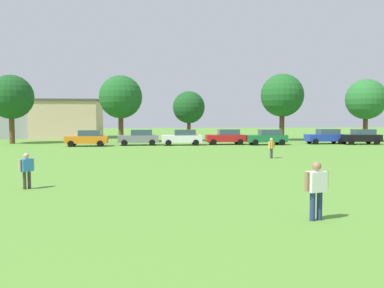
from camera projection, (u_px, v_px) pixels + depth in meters
The scene contains 18 objects.
ground_plane at pixel (136, 158), 31.72m from camera, with size 160.00×160.00×0.00m, color #568C33.
adult_bystander at pixel (316, 186), 12.69m from camera, with size 0.82×0.48×1.78m.
bystander_near_trees at pixel (271, 146), 31.47m from camera, with size 0.52×0.59×1.51m.
bystander_midfield at pixel (27, 168), 18.21m from camera, with size 0.55×0.59×1.56m.
parked_car_orange_0 at pixel (87, 138), 43.95m from camera, with size 4.30×2.02×1.68m.
parked_car_gray_1 at pixel (139, 137), 45.53m from camera, with size 4.30×2.02×1.68m.
parked_car_white_2 at pixel (182, 137), 45.57m from camera, with size 4.30×2.02×1.68m.
parked_car_red_3 at pixel (226, 137), 46.61m from camera, with size 4.30×2.02×1.68m.
parked_car_green_4 at pixel (267, 137), 46.12m from camera, with size 4.30×2.02×1.68m.
parked_car_blue_5 at pixel (326, 136), 47.74m from camera, with size 4.30×2.02×1.68m.
parked_car_black_6 at pixel (361, 137), 47.00m from camera, with size 4.30×2.02×1.68m.
tree_far_left at pixel (11, 97), 47.85m from camera, with size 5.02×5.02×7.82m.
tree_left at pixel (121, 97), 50.17m from camera, with size 5.12×5.12×7.97m.
tree_center_left at pixel (189, 107), 52.79m from camera, with size 4.01×4.01×6.24m.
tree_center_right at pixel (282, 96), 53.75m from camera, with size 5.47×5.47×8.52m.
tree_right at pixel (366, 99), 51.59m from camera, with size 4.91×4.91×7.65m.
house_left at pixel (68, 119), 60.92m from camera, with size 9.28×9.17×5.47m.
house_right at pixel (17, 120), 60.21m from camera, with size 10.91×7.74×5.17m.
Camera 1 is at (0.98, -1.85, 3.15)m, focal length 39.57 mm.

